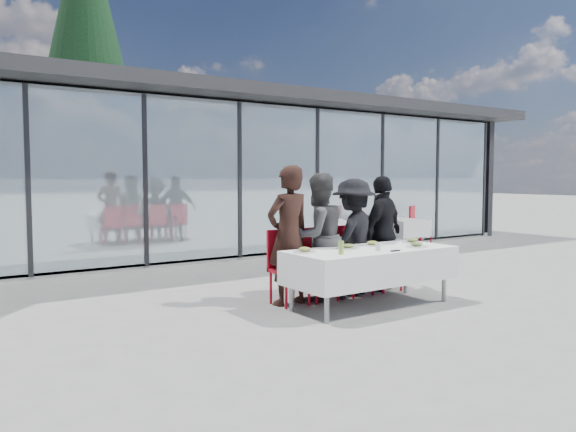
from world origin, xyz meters
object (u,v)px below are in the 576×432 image
at_px(diner_d, 383,233).
at_px(plate_extra, 417,245).
at_px(dining_table, 371,265).
at_px(diner_chair_c, 351,256).
at_px(diner_c, 354,237).
at_px(lounger, 357,241).
at_px(diner_a, 289,235).
at_px(plate_c, 372,244).
at_px(spare_table_right, 403,228).
at_px(juice_bottle, 341,248).
at_px(diner_chair_a, 286,263).
at_px(folded_eyeglasses, 395,251).
at_px(diner_chair_b, 315,260).
at_px(spare_chair_a, 417,224).
at_px(conifer_tree, 86,42).
at_px(plate_d, 412,241).
at_px(plate_b, 348,247).
at_px(diner_chair_d, 380,253).
at_px(diner_b, 318,237).
at_px(plate_a, 305,250).

xyz_separation_m(diner_d, plate_extra, (-0.27, -0.91, -0.07)).
relative_size(dining_table, diner_chair_c, 2.32).
relative_size(diner_c, lounger, 1.17).
xyz_separation_m(diner_a, diner_chair_c, (1.12, 0.06, -0.37)).
relative_size(plate_c, spare_table_right, 0.34).
xyz_separation_m(plate_c, juice_bottle, (-0.89, -0.41, 0.06)).
distance_m(diner_chair_a, diner_d, 1.71).
xyz_separation_m(plate_c, folded_eyeglasses, (-0.15, -0.58, -0.02)).
bearing_deg(dining_table, diner_chair_a, 137.32).
height_order(diner_chair_b, diner_chair_c, same).
xyz_separation_m(plate_c, spare_chair_a, (4.93, 3.77, -0.24)).
distance_m(diner_d, juice_bottle, 1.78).
height_order(diner_d, folded_eyeglasses, diner_d).
xyz_separation_m(dining_table, diner_chair_c, (0.30, 0.75, -0.00)).
height_order(diner_a, conifer_tree, conifer_tree).
bearing_deg(diner_c, diner_d, 162.79).
bearing_deg(plate_d, plate_b, -179.87).
xyz_separation_m(spare_table_right, spare_chair_a, (1.10, 0.63, -0.02)).
xyz_separation_m(diner_chair_b, diner_chair_d, (1.20, 0.00, 0.00)).
height_order(diner_b, plate_b, diner_b).
height_order(diner_chair_a, diner_chair_d, same).
bearing_deg(spare_chair_a, juice_bottle, -144.31).
height_order(diner_chair_a, juice_bottle, diner_chair_a).
distance_m(dining_table, diner_chair_a, 1.11).
distance_m(diner_chair_b, plate_d, 1.39).
xyz_separation_m(diner_c, plate_extra, (0.30, -0.91, -0.05)).
relative_size(diner_a, lounger, 1.29).
bearing_deg(diner_d, diner_chair_c, -25.83).
bearing_deg(plate_b, diner_chair_d, 28.33).
height_order(dining_table, diner_chair_a, diner_chair_a).
bearing_deg(diner_chair_b, lounger, 42.09).
height_order(diner_chair_a, plate_d, diner_chair_a).
height_order(dining_table, plate_b, plate_b).
bearing_deg(diner_chair_d, diner_c, -174.02).
distance_m(diner_chair_d, plate_c, 0.88).
distance_m(plate_b, juice_bottle, 0.53).
relative_size(diner_b, plate_d, 5.93).
distance_m(dining_table, diner_b, 0.83).
bearing_deg(diner_chair_c, diner_a, -176.96).
height_order(diner_chair_c, spare_chair_a, same).
height_order(diner_chair_a, plate_b, diner_chair_a).
height_order(spare_chair_a, lounger, spare_chair_a).
bearing_deg(plate_c, plate_a, -178.90).
bearing_deg(diner_chair_d, plate_c, -140.42).
xyz_separation_m(juice_bottle, spare_chair_a, (5.82, 4.18, -0.29)).
bearing_deg(spare_chair_a, diner_d, -142.47).
bearing_deg(lounger, spare_table_right, -44.07).
height_order(folded_eyeglasses, spare_chair_a, spare_chair_a).
bearing_deg(spare_table_right, juice_bottle, -143.00).
bearing_deg(diner_c, folded_eyeglasses, 59.95).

